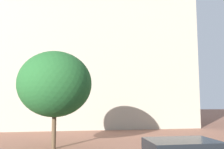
# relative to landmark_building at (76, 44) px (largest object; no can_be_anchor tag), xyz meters

# --- Properties ---
(landmark_building) EXTENTS (26.66, 14.06, 31.83)m
(landmark_building) POSITION_rel_landmark_building_xyz_m (0.00, 0.00, 0.00)
(landmark_building) COLOR #B2A893
(landmark_building) RESTS_ON ground_plane
(tree_curb_far) EXTENTS (4.55, 4.55, 5.98)m
(tree_curb_far) POSITION_rel_landmark_building_xyz_m (-1.35, -15.12, -6.19)
(tree_curb_far) COLOR brown
(tree_curb_far) RESTS_ON ground_plane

